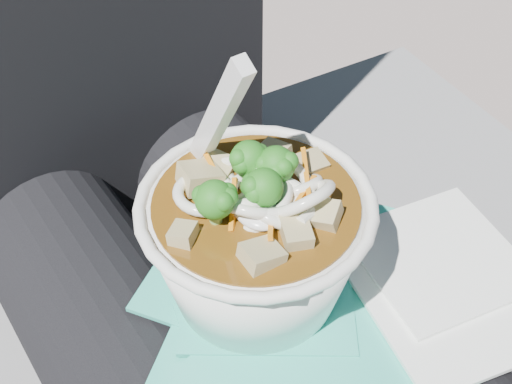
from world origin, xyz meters
TOP-DOWN VIEW (x-y plane):
  - lap at (0.00, 0.00)m, footprint 0.32×0.48m
  - person_body at (0.00, 0.09)m, footprint 0.34×0.94m
  - plastic_bag at (-0.01, -0.07)m, footprint 0.32×0.39m
  - napkins at (0.13, -0.08)m, footprint 0.16×0.18m
  - udon_bowl at (0.01, 0.00)m, footprint 0.21×0.21m

SIDE VIEW (x-z plane):
  - lap at x=0.00m, z-range 0.46..0.61m
  - person_body at x=0.00m, z-range 0.06..1.06m
  - plastic_bag at x=-0.01m, z-range 0.61..0.62m
  - napkins at x=0.13m, z-range 0.62..0.63m
  - udon_bowl at x=0.01m, z-range 0.58..0.79m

